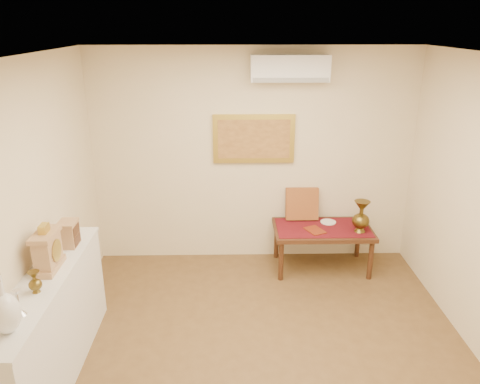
{
  "coord_description": "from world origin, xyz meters",
  "views": [
    {
      "loc": [
        -0.29,
        -3.37,
        2.95
      ],
      "look_at": [
        -0.19,
        1.15,
        1.3
      ],
      "focal_mm": 35.0,
      "sensor_mm": 36.0,
      "label": 1
    }
  ],
  "objects_px": {
    "brass_urn_tall": "(361,213)",
    "display_ledge": "(52,328)",
    "mantel_clock": "(48,250)",
    "wooden_chest": "(69,234)",
    "low_table": "(322,233)"
  },
  "relations": [
    {
      "from": "mantel_clock",
      "to": "wooden_chest",
      "type": "distance_m",
      "value": 0.44
    },
    {
      "from": "brass_urn_tall",
      "to": "display_ledge",
      "type": "relative_size",
      "value": 0.24
    },
    {
      "from": "mantel_clock",
      "to": "wooden_chest",
      "type": "bearing_deg",
      "value": 86.5
    },
    {
      "from": "brass_urn_tall",
      "to": "low_table",
      "type": "relative_size",
      "value": 0.4
    },
    {
      "from": "display_ledge",
      "to": "low_table",
      "type": "xyz_separation_m",
      "value": [
        2.67,
        1.88,
        -0.01
      ]
    },
    {
      "from": "wooden_chest",
      "to": "display_ledge",
      "type": "bearing_deg",
      "value": -92.96
    },
    {
      "from": "brass_urn_tall",
      "to": "mantel_clock",
      "type": "distance_m",
      "value": 3.5
    },
    {
      "from": "brass_urn_tall",
      "to": "mantel_clock",
      "type": "bearing_deg",
      "value": -152.65
    },
    {
      "from": "mantel_clock",
      "to": "low_table",
      "type": "relative_size",
      "value": 0.34
    },
    {
      "from": "display_ledge",
      "to": "wooden_chest",
      "type": "distance_m",
      "value": 0.85
    },
    {
      "from": "brass_urn_tall",
      "to": "low_table",
      "type": "bearing_deg",
      "value": 163.9
    },
    {
      "from": "display_ledge",
      "to": "brass_urn_tall",
      "type": "bearing_deg",
      "value": 29.54
    },
    {
      "from": "mantel_clock",
      "to": "low_table",
      "type": "distance_m",
      "value": 3.25
    },
    {
      "from": "mantel_clock",
      "to": "wooden_chest",
      "type": "relative_size",
      "value": 1.68
    },
    {
      "from": "brass_urn_tall",
      "to": "low_table",
      "type": "xyz_separation_m",
      "value": [
        -0.43,
        0.12,
        -0.31
      ]
    }
  ]
}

